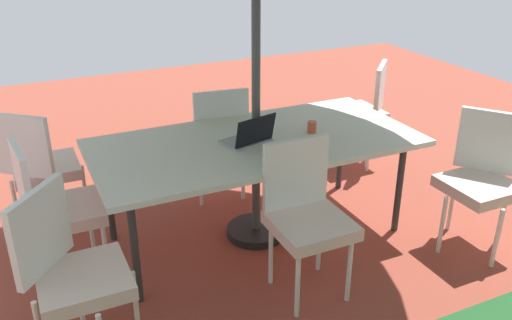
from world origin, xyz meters
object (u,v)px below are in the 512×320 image
Objects in this scene: chair_northwest at (482,175)px; chair_southwest at (362,108)px; chair_northeast at (72,268)px; chair_south at (218,136)px; chair_southeast at (40,164)px; cup at (312,127)px; laptop at (249,137)px; chair_east at (53,206)px; chair_north at (306,212)px; dining_table at (256,146)px.

chair_southwest is (-0.08, -1.55, 0.00)m from chair_northwest.
chair_northeast and chair_south have the same top height.
chair_southeast and chair_southwest have the same top height.
chair_southeast reaches higher than cup.
chair_south is 1.49m from chair_southwest.
chair_southeast is 3.16m from chair_northwest.
cup is at bearing 165.09° from laptop.
chair_east is (-0.02, 0.69, 0.00)m from chair_southeast.
chair_southeast is 2.86m from chair_southwest.
chair_east is at bearing 152.55° from chair_north.
chair_northwest is at bearing 150.79° from dining_table.
chair_northwest is (-1.38, 0.77, -0.17)m from dining_table.
laptop is at bearing 93.90° from chair_south.
chair_northeast and chair_east have the same top height.
laptop is at bearing 97.52° from chair_north.
chair_northwest is 1.37m from chair_north.
chair_southeast reaches higher than dining_table.
chair_northeast is at bearing 26.69° from dining_table.
chair_north is (1.37, -0.08, 0.00)m from chair_northwest.
chair_southeast is at bearing -4.18° from chair_east.
chair_southwest is at bearing -141.68° from cup.
chair_northwest is at bearing 138.88° from laptop.
chair_northeast is (1.38, 0.69, -0.17)m from dining_table.
chair_southeast is 0.69m from chair_east.
chair_southeast is 1.00× the size of chair_east.
chair_north is 2.65× the size of laptop.
chair_northwest is 1.55m from chair_southwest.
dining_table is at bearing -17.79° from chair_southwest.
chair_southeast is 2.00m from cup.
chair_northeast is 3.20m from chair_southwest.
chair_northeast is 0.74m from chair_east.
chair_south is (0.04, -1.40, 0.00)m from chair_north.
chair_southeast is at bearing -44.34° from laptop.
chair_east is (1.40, -0.74, 0.00)m from chair_north.
dining_table is 2.33× the size of chair_north.
chair_northeast is at bearing 53.22° from chair_south.
chair_north reaches higher than dining_table.
chair_southwest is 2.94m from chair_east.
laptop reaches higher than chair_south.
laptop is at bearing 27.48° from dining_table.
chair_northeast is 2.65× the size of laptop.
chair_north is 1.00× the size of chair_south.
chair_northeast is 1.94m from chair_south.
chair_southwest is at bearing -80.97° from chair_east.
chair_north is (-1.39, 0.01, 0.00)m from chair_northeast.
chair_northeast is 1.39m from chair_north.
cup is at bearing -7.46° from chair_southwest.
chair_south is (1.40, -1.47, 0.00)m from chair_northwest.
laptop is (-1.33, 0.77, 0.27)m from chair_southeast.
chair_southwest reaches higher than dining_table.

